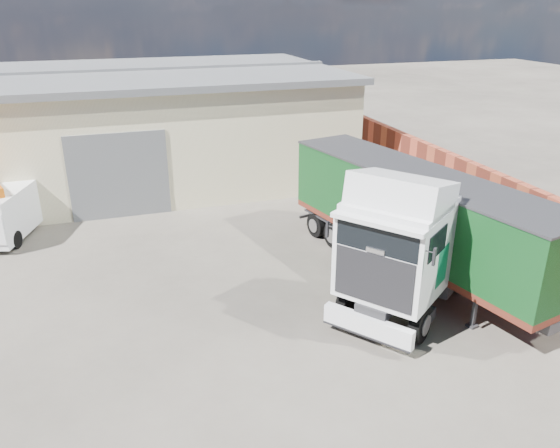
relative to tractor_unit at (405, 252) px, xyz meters
name	(u,v)px	position (x,y,z in m)	size (l,w,h in m)	color
ground	(221,336)	(-5.33, 0.30, -1.87)	(120.00, 120.00, 0.00)	#2A2822
warehouse	(25,131)	(-11.33, 16.30, 0.79)	(30.60, 12.60, 5.42)	beige
brick_boundary_wall	(456,185)	(6.17, 6.30, -0.62)	(0.35, 26.00, 2.50)	#973826
tractor_unit	(405,252)	(0.00, 0.00, 0.00)	(6.69, 5.89, 4.44)	black
box_trailer	(413,212)	(1.50, 2.07, 0.29)	(4.51, 10.89, 3.54)	#2D2D30
panel_van	(7,209)	(-11.66, 9.91, -0.86)	(3.38, 5.15, 1.96)	black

